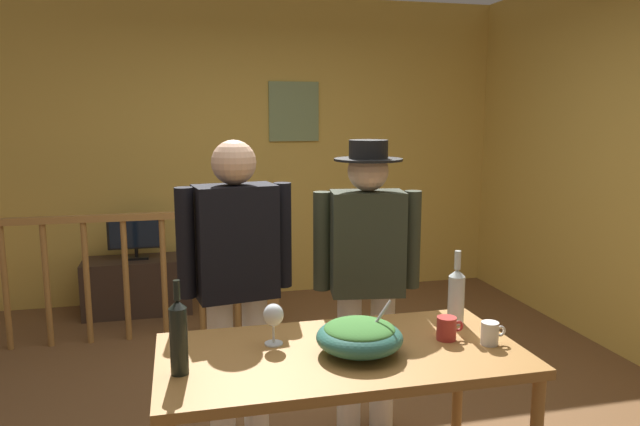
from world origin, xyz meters
TOP-DOWN VIEW (x-y plane):
  - back_wall at (0.00, 2.62)m, footprint 4.84×0.10m
  - side_wall_right at (2.42, 0.79)m, footprint 0.10×3.93m
  - framed_picture at (0.42, 2.56)m, footprint 0.47×0.03m
  - stair_railing at (-0.73, 1.62)m, footprint 2.31×0.10m
  - tv_console at (-1.02, 2.27)m, footprint 0.90×0.40m
  - flat_screen_tv at (-1.02, 2.24)m, footprint 0.45×0.12m
  - serving_table at (-0.04, -0.76)m, footprint 1.44×0.72m
  - salad_bowl at (0.02, -0.80)m, footprint 0.34×0.34m
  - wine_glass at (-0.30, -0.63)m, footprint 0.08×0.08m
  - wine_bottle_dark at (-0.67, -0.83)m, footprint 0.07×0.07m
  - wine_bottle_clear at (0.54, -0.58)m, footprint 0.07×0.07m
  - mug_red at (0.41, -0.75)m, footprint 0.12×0.08m
  - mug_white at (0.56, -0.84)m, footprint 0.11×0.07m
  - person_standing_left at (-0.39, -0.03)m, footprint 0.58×0.28m
  - person_standing_right at (0.30, -0.03)m, footprint 0.56×0.35m

SIDE VIEW (x-z plane):
  - tv_console at x=-1.02m, z-range 0.00..0.48m
  - stair_railing at x=-0.73m, z-range 0.08..1.10m
  - flat_screen_tv at x=-1.02m, z-range 0.51..0.87m
  - serving_table at x=-0.04m, z-range 0.31..1.08m
  - mug_white at x=0.56m, z-range 0.78..0.87m
  - mug_red at x=0.41m, z-range 0.78..0.87m
  - salad_bowl at x=0.02m, z-range 0.74..0.95m
  - wine_glass at x=-0.30m, z-range 0.81..0.98m
  - wine_bottle_clear at x=0.54m, z-range 0.74..1.07m
  - wine_bottle_dark at x=-0.67m, z-range 0.74..1.10m
  - person_standing_right at x=0.30m, z-range 0.14..1.71m
  - person_standing_left at x=-0.39m, z-range 0.14..1.72m
  - back_wall at x=0.00m, z-range 0.00..2.75m
  - side_wall_right at x=2.42m, z-range 0.00..2.75m
  - framed_picture at x=0.42m, z-range 1.45..2.00m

